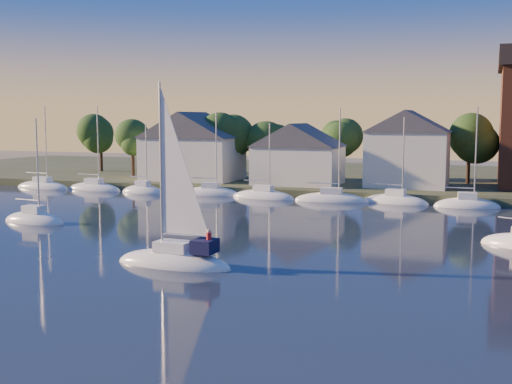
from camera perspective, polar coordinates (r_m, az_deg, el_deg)
The scene contains 10 objects.
ground at distance 32.23m, azimuth -15.43°, elevation -11.34°, with size 260.00×260.00×0.00m, color black.
shoreline_land at distance 101.92m, azimuth 9.87°, elevation 1.00°, with size 160.00×50.00×2.00m, color #333E24.
wooden_dock at distance 79.52m, azimuth 6.88°, elevation -0.51°, with size 120.00×3.00×1.00m, color brown.
clubhouse_west at distance 92.09m, azimuth -5.65°, elevation 4.17°, with size 13.65×9.45×9.64m.
clubhouse_centre at distance 85.42m, azimuth 3.78°, elevation 3.47°, with size 11.55×8.40×8.08m.
clubhouse_east at distance 84.51m, azimuth 13.34°, elevation 3.86°, with size 10.50×8.40×9.80m.
tree_line at distance 89.32m, azimuth 9.84°, elevation 4.83°, with size 93.40×5.40×8.90m.
moored_fleet at distance 80.30m, azimuth -1.97°, elevation -0.33°, with size 63.50×2.40×12.05m.
hero_sailboat at distance 43.19m, azimuth -7.19°, elevation -5.80°, with size 8.48×3.01×13.23m.
drifting_sailboat_left at distance 63.70m, azimuth -19.12°, elevation -2.52°, with size 6.98×2.72×10.85m.
Camera 1 is at (18.08, -24.82, 9.81)m, focal length 45.00 mm.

